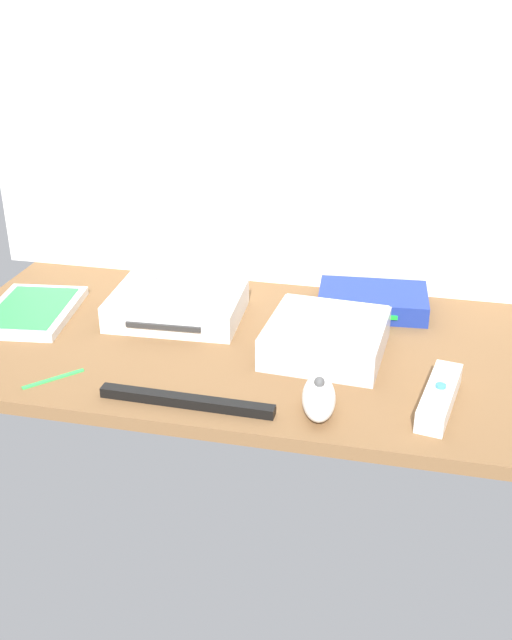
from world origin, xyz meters
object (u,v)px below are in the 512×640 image
Objects in this scene: game_case at (32,311)px; stylus_pen at (53,377)px; mini_computer at (326,337)px; network_router at (373,301)px; remote_wand at (439,397)px; remote_classic_pad at (173,288)px; game_console at (177,305)px; sensor_bar at (186,401)px; remote_nunchuk at (319,398)px.

game_case is 22.94cm from stylus_pen.
mini_computer is 0.96× the size of network_router.
remote_classic_pad is at bearing 167.08° from remote_wand.
game_console is 0.91× the size of sensor_bar.
sensor_bar is (9.64, -25.68, -1.50)cm from game_console.
remote_wand is at bearing -13.05° from remote_classic_pad.
remote_nunchuk is at bearing -27.29° from game_case.
game_case is at bearing 177.98° from remote_wand.
game_case is at bearing 148.91° from sensor_bar.
remote_wand is (16.74, -11.64, -1.13)cm from mini_computer.
stylus_pen is (13.21, -18.75, -0.41)cm from game_case.
remote_wand reaches higher than game_case.
remote_wand is at bearing -73.02° from network_router.
remote_classic_pad is at bearing 112.94° from sensor_bar.
sensor_bar reaches higher than stylus_pen.
mini_computer is 24.71cm from sensor_bar.
remote_classic_pad is 1.73× the size of stylus_pen.
stylus_pen is at bearing -104.65° from remote_classic_pad.
remote_nunchuk is (50.93, -18.53, 1.28)cm from game_case.
remote_classic_pad is (23.54, 4.02, 4.65)cm from game_case.
game_console is 25.77cm from stylus_pen.
game_case is 67.78cm from remote_wand.
game_case is 24.32cm from remote_classic_pad.
network_router is at bearing 59.96° from sensor_bar.
sensor_bar is (-17.28, -2.58, -1.34)cm from remote_nunchuk.
game_case is 0.86× the size of sensor_bar.
game_case is at bearing -160.57° from remote_classic_pad.
remote_classic_pad is (-42.79, 17.98, 3.90)cm from remote_wand.
game_console is 35.48cm from remote_nunchuk.
game_console is at bearing 130.83° from remote_nunchuk.
remote_wand is (11.16, -28.59, -0.19)cm from network_router.
game_console is 2.41× the size of stylus_pen.
remote_nunchuk is 17.53cm from sensor_bar.
network_router is at bearing 121.20° from remote_wand.
remote_wand is 16.06cm from remote_nunchuk.
game_console is 2.06× the size of remote_nunchuk.
remote_classic_pad is at bearing 2.39° from game_case.
stylus_pen is (-53.11, -4.79, -1.16)cm from remote_wand.
stylus_pen is at bearing -155.70° from mini_computer.
network_router is (55.17, 14.62, 0.94)cm from game_case.
mini_computer reaches higher than remote_wand.
mini_computer is 0.75× the size of sensor_bar.
network_router is 33.57cm from remote_classic_pad.
sensor_bar is at bearing -6.56° from stylus_pen.
remote_nunchuk is 1.17× the size of stylus_pen.
mini_computer is 1.17× the size of remote_classic_pad.
game_console is at bearing 59.38° from remote_classic_pad.
stylus_pen is (-41.95, -33.38, -1.35)cm from network_router.
stylus_pen is (-20.44, 2.35, -0.35)cm from sensor_bar.
game_console is 1.40× the size of remote_classic_pad.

